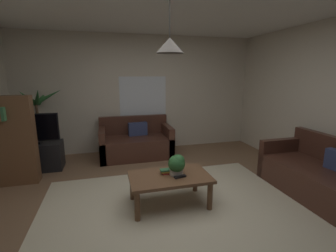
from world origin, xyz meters
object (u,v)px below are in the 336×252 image
bookshelf_corner (10,140)px  pendant_lamp (170,45)px  tv_stand (36,157)px  potted_palm_corner (39,129)px  couch_under_window (136,143)px  book_on_table_1 (165,171)px  book_on_table_2 (166,170)px  potted_plant_on_table (177,164)px  tv (32,129)px  book_on_table_0 (167,173)px  couch_right_side (318,176)px  coffee_table (170,180)px  remote_on_table_1 (180,177)px  remote_on_table_0 (181,171)px

bookshelf_corner → pendant_lamp: (2.22, -1.23, 1.32)m
tv_stand → potted_palm_corner: (-0.01, 0.47, 0.40)m
couch_under_window → potted_palm_corner: potted_palm_corner is taller
potted_palm_corner → pendant_lamp: pendant_lamp is taller
book_on_table_1 → book_on_table_2: size_ratio=0.83×
potted_plant_on_table → tv: 2.76m
book_on_table_2 → tv_stand: (-2.00, 1.69, -0.22)m
book_on_table_0 → pendant_lamp: bearing=-74.6°
couch_right_side → coffee_table: couch_right_side is taller
potted_plant_on_table → remote_on_table_1: bearing=-77.9°
bookshelf_corner → remote_on_table_0: bearing=-25.5°
potted_plant_on_table → bookshelf_corner: 2.63m
book_on_table_2 → remote_on_table_1: bearing=-46.9°
couch_under_window → book_on_table_1: size_ratio=12.31×
bookshelf_corner → pendant_lamp: pendant_lamp is taller
remote_on_table_0 → tv_stand: tv_stand is taller
tv_stand → pendant_lamp: size_ratio=1.51×
coffee_table → potted_palm_corner: bearing=132.5°
couch_under_window → tv_stand: size_ratio=1.64×
couch_right_side → tv_stand: (-4.18, 2.04, -0.03)m
coffee_table → bookshelf_corner: size_ratio=0.75×
couch_under_window → tv_stand: 1.87m
couch_right_side → book_on_table_0: 2.20m
book_on_table_0 → remote_on_table_1: (0.13, -0.16, -0.00)m
remote_on_table_0 → potted_palm_corner: 3.10m
tv → couch_right_side: bearing=-25.8°
remote_on_table_1 → pendant_lamp: 1.63m
bookshelf_corner → tv: bearing=70.1°
pendant_lamp → couch_under_window: bearing=95.2°
couch_under_window → potted_plant_on_table: 2.09m
book_on_table_1 → remote_on_table_1: bearing=-48.5°
bookshelf_corner → potted_plant_on_table: bearing=-28.1°
couch_under_window → coffee_table: 2.05m
tv_stand → remote_on_table_1: bearing=-40.8°
remote_on_table_1 → tv: size_ratio=0.18×
potted_plant_on_table → couch_under_window: bearing=97.9°
book_on_table_2 → bookshelf_corner: bookshelf_corner is taller
coffee_table → book_on_table_0: book_on_table_0 is taller
remote_on_table_0 → tv: bearing=168.5°
book_on_table_2 → remote_on_table_0: size_ratio=0.90×
coffee_table → potted_palm_corner: potted_palm_corner is taller
tv → bookshelf_corner: size_ratio=0.62×
book_on_table_2 → pendant_lamp: 1.58m
couch_under_window → potted_palm_corner: size_ratio=0.99×
potted_palm_corner → coffee_table: bearing=-47.5°
couch_under_window → book_on_table_0: bearing=-85.2°
bookshelf_corner → pendant_lamp: size_ratio=2.34×
book_on_table_0 → tv_stand: tv_stand is taller
coffee_table → bookshelf_corner: 2.56m
tv → coffee_table: bearing=-40.5°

